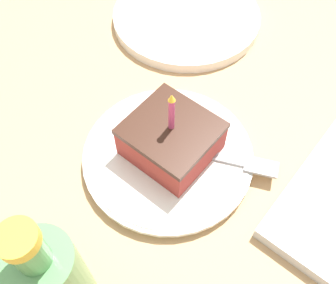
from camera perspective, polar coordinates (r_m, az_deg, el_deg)
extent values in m
cube|color=tan|center=(0.58, -1.82, -3.48)|extent=(2.40, 2.40, 0.04)
cylinder|color=white|center=(0.55, 0.00, -2.08)|extent=(0.23, 0.23, 0.02)
cylinder|color=white|center=(0.55, 0.00, -1.88)|extent=(0.24, 0.24, 0.01)
cube|color=#99332D|center=(0.53, 0.47, 0.23)|extent=(0.10, 0.11, 0.05)
cube|color=#381E14|center=(0.51, 0.49, 1.95)|extent=(0.11, 0.11, 0.01)
cylinder|color=#E04C8C|center=(0.48, 0.51, 4.06)|extent=(0.01, 0.01, 0.05)
cone|color=yellow|center=(0.46, 0.54, 6.45)|extent=(0.01, 0.01, 0.01)
cube|color=#B2B2B7|center=(0.55, 4.42, -1.53)|extent=(0.06, 0.12, 0.00)
cube|color=#B2B2B7|center=(0.55, 13.35, -3.55)|extent=(0.04, 0.05, 0.00)
cylinder|color=#599959|center=(0.43, -15.86, -19.01)|extent=(0.07, 0.07, 0.15)
cylinder|color=#599959|center=(0.34, -19.62, -14.71)|extent=(0.03, 0.03, 0.04)
cylinder|color=gold|center=(0.32, -21.02, -13.05)|extent=(0.03, 0.03, 0.01)
cylinder|color=white|center=(0.76, 2.69, 17.69)|extent=(0.27, 0.27, 0.02)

